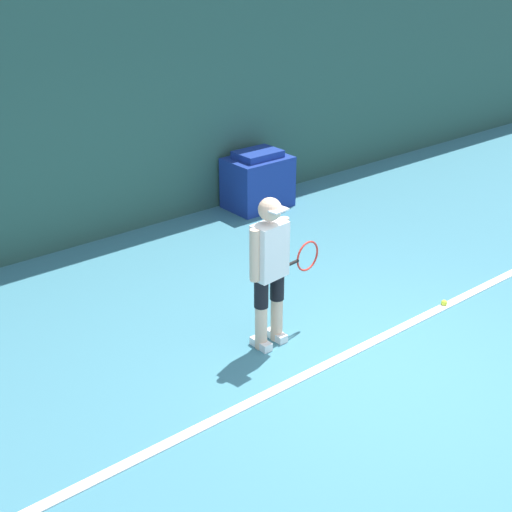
# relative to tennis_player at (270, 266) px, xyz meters

# --- Properties ---
(ground_plane) EXTENTS (24.00, 24.00, 0.00)m
(ground_plane) POSITION_rel_tennis_player_xyz_m (0.53, -1.02, -0.84)
(ground_plane) COLOR teal
(back_wall) EXTENTS (24.00, 0.10, 3.07)m
(back_wall) POSITION_rel_tennis_player_xyz_m (0.53, 3.41, 0.69)
(back_wall) COLOR #2D564C
(back_wall) RESTS_ON ground_plane
(court_baseline) EXTENTS (21.60, 0.10, 0.01)m
(court_baseline) POSITION_rel_tennis_player_xyz_m (0.53, -0.65, -0.84)
(court_baseline) COLOR white
(court_baseline) RESTS_ON ground_plane
(tennis_player) EXTENTS (0.95, 0.30, 1.53)m
(tennis_player) POSITION_rel_tennis_player_xyz_m (0.00, 0.00, 0.00)
(tennis_player) COLOR beige
(tennis_player) RESTS_ON ground_plane
(tennis_ball) EXTENTS (0.07, 0.07, 0.07)m
(tennis_ball) POSITION_rel_tennis_player_xyz_m (1.95, -0.62, -0.81)
(tennis_ball) COLOR #D1E533
(tennis_ball) RESTS_ON ground_plane
(covered_chair) EXTENTS (0.90, 0.65, 0.84)m
(covered_chair) POSITION_rel_tennis_player_xyz_m (2.29, 2.98, -0.45)
(covered_chair) COLOR navy
(covered_chair) RESTS_ON ground_plane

